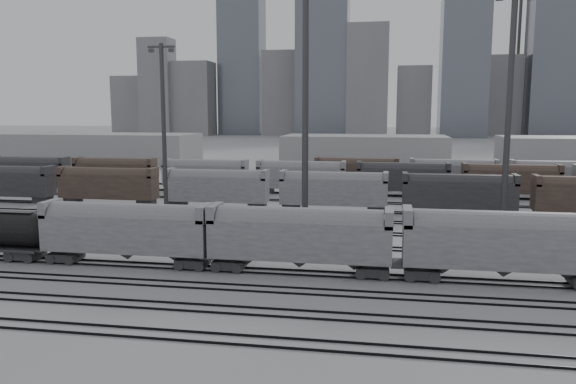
% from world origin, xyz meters
% --- Properties ---
extents(ground, '(900.00, 900.00, 0.00)m').
position_xyz_m(ground, '(0.00, 0.00, 0.00)').
color(ground, '#A8A8AD').
rests_on(ground, ground).
extents(tracks, '(220.00, 71.50, 0.16)m').
position_xyz_m(tracks, '(0.00, 17.50, 0.08)').
color(tracks, black).
rests_on(tracks, ground).
extents(hopper_car_a, '(15.69, 3.12, 5.61)m').
position_xyz_m(hopper_car_a, '(-8.13, 1.00, 3.47)').
color(hopper_car_a, '#242427').
rests_on(hopper_car_a, ground).
extents(hopper_car_b, '(15.90, 3.16, 5.69)m').
position_xyz_m(hopper_car_b, '(7.87, 1.00, 3.51)').
color(hopper_car_b, '#242427').
rests_on(hopper_car_b, ground).
extents(hopper_car_c, '(16.45, 3.27, 5.88)m').
position_xyz_m(hopper_car_c, '(24.80, 1.00, 3.63)').
color(hopper_car_c, '#242427').
rests_on(hopper_car_c, ground).
extents(light_mast_b, '(3.63, 0.58, 22.67)m').
position_xyz_m(light_mast_b, '(-13.72, 24.23, 12.03)').
color(light_mast_b, '#363638').
rests_on(light_mast_b, ground).
extents(light_mast_c, '(4.36, 0.70, 27.23)m').
position_xyz_m(light_mast_c, '(6.57, 13.47, 14.44)').
color(light_mast_c, '#363638').
rests_on(light_mast_c, ground).
extents(light_mast_d, '(4.45, 0.71, 27.83)m').
position_xyz_m(light_mast_d, '(29.03, 23.07, 14.76)').
color(light_mast_d, '#363638').
rests_on(light_mast_d, ground).
extents(bg_string_near, '(151.00, 3.00, 5.60)m').
position_xyz_m(bg_string_near, '(8.00, 32.00, 2.80)').
color(bg_string_near, gray).
rests_on(bg_string_near, ground).
extents(bg_string_mid, '(151.00, 3.00, 5.60)m').
position_xyz_m(bg_string_mid, '(18.00, 48.00, 2.80)').
color(bg_string_mid, '#242427').
rests_on(bg_string_mid, ground).
extents(bg_string_far, '(66.00, 3.00, 5.60)m').
position_xyz_m(bg_string_far, '(35.50, 56.00, 2.80)').
color(bg_string_far, brown).
rests_on(bg_string_far, ground).
extents(warehouse_left, '(50.00, 18.00, 8.00)m').
position_xyz_m(warehouse_left, '(-60.00, 95.00, 4.00)').
color(warehouse_left, '#98989B').
rests_on(warehouse_left, ground).
extents(warehouse_mid, '(40.00, 18.00, 8.00)m').
position_xyz_m(warehouse_mid, '(10.00, 95.00, 4.00)').
color(warehouse_mid, '#98989B').
rests_on(warehouse_mid, ground).
extents(skyline, '(316.00, 22.40, 95.00)m').
position_xyz_m(skyline, '(10.84, 280.00, 34.73)').
color(skyline, gray).
rests_on(skyline, ground).
extents(crane_left, '(42.00, 1.80, 100.00)m').
position_xyz_m(crane_left, '(-28.74, 305.00, 57.39)').
color(crane_left, '#363638').
rests_on(crane_left, ground).
extents(crane_right, '(42.00, 1.80, 100.00)m').
position_xyz_m(crane_right, '(91.26, 305.00, 57.39)').
color(crane_right, '#363638').
rests_on(crane_right, ground).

